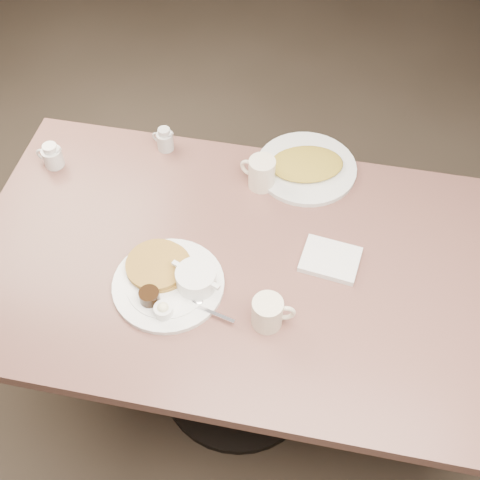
% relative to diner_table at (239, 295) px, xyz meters
% --- Properties ---
extents(room, '(7.04, 8.04, 2.84)m').
position_rel_diner_table_xyz_m(room, '(0.00, 0.00, 0.82)').
color(room, '#4C3F33').
rests_on(room, ground).
extents(diner_table, '(1.50, 0.90, 0.75)m').
position_rel_diner_table_xyz_m(diner_table, '(0.00, 0.00, 0.00)').
color(diner_table, '#84564C').
rests_on(diner_table, ground).
extents(main_plate, '(0.39, 0.39, 0.07)m').
position_rel_diner_table_xyz_m(main_plate, '(-0.16, -0.11, 0.19)').
color(main_plate, white).
rests_on(main_plate, diner_table).
extents(coffee_mug_near, '(0.12, 0.09, 0.09)m').
position_rel_diner_table_xyz_m(coffee_mug_near, '(0.11, -0.17, 0.22)').
color(coffee_mug_near, white).
rests_on(coffee_mug_near, diner_table).
extents(napkin, '(0.17, 0.14, 0.02)m').
position_rel_diner_table_xyz_m(napkin, '(0.25, 0.05, 0.18)').
color(napkin, white).
rests_on(napkin, diner_table).
extents(coffee_mug_far, '(0.12, 0.10, 0.10)m').
position_rel_diner_table_xyz_m(coffee_mug_far, '(0.01, 0.29, 0.22)').
color(coffee_mug_far, white).
rests_on(coffee_mug_far, diner_table).
extents(creamer_left, '(0.09, 0.08, 0.08)m').
position_rel_diner_table_xyz_m(creamer_left, '(-0.64, 0.25, 0.21)').
color(creamer_left, white).
rests_on(creamer_left, diner_table).
extents(creamer_right, '(0.08, 0.06, 0.08)m').
position_rel_diner_table_xyz_m(creamer_right, '(-0.31, 0.39, 0.21)').
color(creamer_right, beige).
rests_on(creamer_right, diner_table).
extents(hash_plate, '(0.39, 0.39, 0.04)m').
position_rel_diner_table_xyz_m(hash_plate, '(0.14, 0.38, 0.18)').
color(hash_plate, silver).
rests_on(hash_plate, diner_table).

